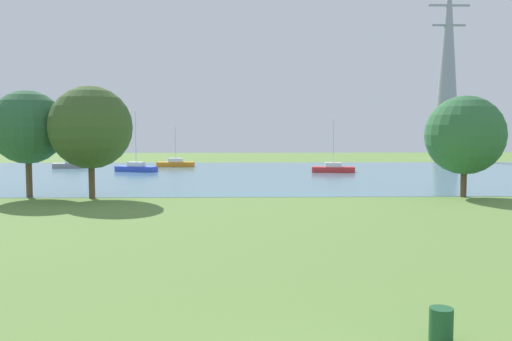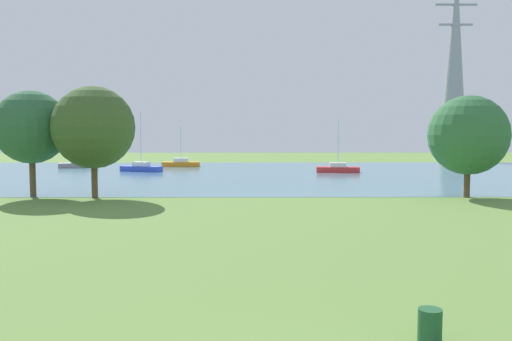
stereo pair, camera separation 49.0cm
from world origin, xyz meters
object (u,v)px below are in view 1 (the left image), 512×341
sailboat_orange (176,163)px  tree_east_near (465,135)px  sailboat_gray (73,164)px  litter_bin (441,325)px  tree_west_far (27,127)px  sailboat_blue (136,168)px  electricity_pylon (448,64)px  tree_west_near (91,127)px  sailboat_red (333,168)px

sailboat_orange → tree_east_near: 40.60m
sailboat_orange → sailboat_gray: bearing=-171.5°
litter_bin → tree_west_far: tree_west_far is taller
sailboat_orange → tree_west_far: bearing=-102.4°
sailboat_blue → tree_west_far: size_ratio=0.89×
litter_bin → tree_west_far: 34.62m
tree_east_near → electricity_pylon: (15.69, 45.89, 10.39)m
sailboat_orange → sailboat_blue: bearing=-114.2°
sailboat_blue → sailboat_orange: bearing=65.8°
litter_bin → tree_west_near: size_ratio=0.10×
sailboat_blue → electricity_pylon: bearing=26.5°
tree_west_far → sailboat_gray: bearing=101.2°
litter_bin → tree_west_near: 31.34m
tree_west_near → tree_west_far: bearing=169.9°
sailboat_orange → tree_west_far: size_ratio=0.66×
litter_bin → sailboat_gray: (-26.03, 56.98, 0.04)m
tree_west_near → tree_east_near: bearing=0.2°
sailboat_gray → sailboat_red: size_ratio=0.87×
sailboat_blue → sailboat_red: bearing=-3.9°
tree_east_near → electricity_pylon: size_ratio=0.25×
sailboat_orange → electricity_pylon: (40.49, 14.00, 14.45)m
litter_bin → sailboat_red: (5.60, 49.42, 0.05)m
sailboat_red → tree_west_far: 34.04m
sailboat_blue → electricity_pylon: 51.28m
sailboat_gray → sailboat_orange: bearing=8.5°
tree_west_near → tree_east_near: 26.90m
tree_west_far → electricity_pylon: electricity_pylon is taller
tree_east_near → sailboat_red: bearing=104.6°
sailboat_gray → sailboat_blue: bearing=-33.6°
tree_west_near → electricity_pylon: size_ratio=0.27×
sailboat_orange → tree_west_far: 32.24m
sailboat_red → electricity_pylon: 34.95m
sailboat_gray → sailboat_orange: (12.67, 1.89, -0.00)m
sailboat_gray → sailboat_red: 32.52m
tree_west_far → tree_east_near: 31.67m
sailboat_gray → tree_east_near: size_ratio=0.71×
sailboat_red → sailboat_blue: bearing=176.1°
sailboat_red → electricity_pylon: size_ratio=0.20×
tree_west_far → electricity_pylon: (47.35, 45.15, 9.82)m
sailboat_orange → electricity_pylon: bearing=19.1°
sailboat_red → litter_bin: bearing=-96.5°
electricity_pylon → sailboat_gray: bearing=-163.4°
sailboat_gray → sailboat_orange: 12.81m
litter_bin → tree_west_near: bearing=119.9°
sailboat_gray → litter_bin: bearing=-65.4°
electricity_pylon → sailboat_red: bearing=-132.6°
sailboat_blue → tree_east_near: bearing=-40.2°
tree_west_far → tree_east_near: tree_west_far is taller
sailboat_red → tree_west_near: tree_west_near is taller
tree_east_near → tree_west_far: bearing=178.7°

